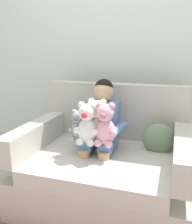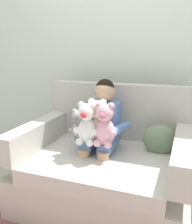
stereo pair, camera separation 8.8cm
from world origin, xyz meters
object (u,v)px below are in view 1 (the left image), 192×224
plush_white (87,125)px  throw_pillow (158,139)px  armchair (106,167)px  seated_child (101,124)px  plush_pink (105,126)px  plush_cream (97,122)px  plush_grey (78,126)px

plush_white → throw_pillow: (0.51, 0.29, -0.16)m
armchair → seated_child: (-0.06, 0.04, 0.36)m
armchair → plush_pink: 0.43m
throw_pillow → plush_cream: bearing=-153.3°
plush_pink → throw_pillow: size_ratio=1.28×
plush_cream → plush_grey: (-0.15, -0.02, -0.04)m
armchair → plush_white: bearing=-126.6°
plush_pink → throw_pillow: (0.38, 0.28, -0.16)m
plush_grey → plush_white: size_ratio=0.77×
plush_grey → plush_cream: bearing=21.2°
plush_grey → throw_pillow: (0.60, 0.25, -0.13)m
armchair → plush_white: size_ratio=4.04×
plush_pink → plush_cream: (-0.08, 0.05, 0.01)m
plush_white → plush_cream: bearing=45.8°
armchair → throw_pillow: armchair is taller
plush_grey → plush_white: (0.09, -0.05, 0.03)m
seated_child → plush_pink: size_ratio=2.47×
armchair → plush_grey: (-0.20, -0.10, 0.37)m
plush_cream → throw_pillow: plush_cream is taller
armchair → seated_child: seated_child is taller
armchair → plush_cream: armchair is taller
armchair → throw_pillow: 0.49m
plush_white → throw_pillow: 0.61m
seated_child → plush_cream: 0.14m
plush_grey → plush_white: plush_white is taller
plush_cream → plush_grey: size_ratio=1.36×
plush_pink → plush_white: size_ratio=1.02×
seated_child → plush_cream: seated_child is taller
armchair → plush_grey: size_ratio=5.23×
armchair → plush_grey: bearing=-152.6°
plush_white → armchair: bearing=51.2°
plush_cream → plush_white: plush_cream is taller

